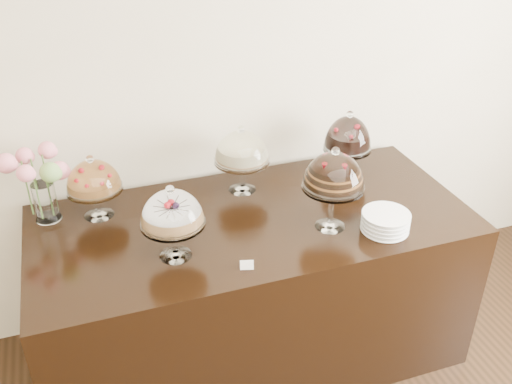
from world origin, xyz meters
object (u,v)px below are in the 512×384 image
object	(u,v)px
cake_stand_sugar_sponge	(172,212)
cake_stand_cheesecake	(242,150)
plate_stack	(385,222)
cake_stand_choco_layer	(334,174)
cake_stand_fruit_tart	(93,179)
flower_vase	(40,178)
cake_stand_dark_choco	(348,136)
display_counter	(253,287)

from	to	relation	value
cake_stand_sugar_sponge	cake_stand_cheesecake	world-z (taller)	cake_stand_cheesecake
cake_stand_cheesecake	plate_stack	world-z (taller)	cake_stand_cheesecake
cake_stand_choco_layer	cake_stand_fruit_tart	distance (m)	1.17
cake_stand_cheesecake	flower_vase	xyz separation A→B (m)	(-1.01, 0.03, -0.01)
cake_stand_sugar_sponge	cake_stand_dark_choco	world-z (taller)	cake_stand_dark_choco
cake_stand_fruit_tart	plate_stack	bearing A→B (deg)	-24.44
cake_stand_dark_choco	flower_vase	distance (m)	1.62
flower_vase	plate_stack	bearing A→B (deg)	-22.25
flower_vase	plate_stack	world-z (taller)	flower_vase
cake_stand_choco_layer	plate_stack	size ratio (longest dim) A/B	1.91
plate_stack	cake_stand_sugar_sponge	bearing A→B (deg)	172.59
cake_stand_fruit_tart	plate_stack	distance (m)	1.44
display_counter	cake_stand_choco_layer	bearing A→B (deg)	-29.53
display_counter	cake_stand_choco_layer	distance (m)	0.84
cake_stand_fruit_tart	plate_stack	xyz separation A→B (m)	(1.30, -0.59, -0.16)
cake_stand_dark_choco	display_counter	bearing A→B (deg)	-157.32
cake_stand_dark_choco	cake_stand_cheesecake	bearing A→B (deg)	178.23
cake_stand_dark_choco	plate_stack	world-z (taller)	cake_stand_dark_choco
cake_stand_choco_layer	plate_stack	distance (m)	0.36
cake_stand_dark_choco	flower_vase	xyz separation A→B (m)	(-1.62, 0.05, 0.00)
cake_stand_dark_choco	plate_stack	distance (m)	0.62
cake_stand_fruit_tart	flower_vase	distance (m)	0.25
cake_stand_cheesecake	cake_stand_dark_choco	xyz separation A→B (m)	(0.61, -0.02, -0.01)
display_counter	cake_stand_sugar_sponge	world-z (taller)	cake_stand_sugar_sponge
flower_vase	plate_stack	xyz separation A→B (m)	(1.55, -0.63, -0.19)
display_counter	cake_stand_cheesecake	bearing A→B (deg)	82.76
display_counter	cake_stand_fruit_tart	distance (m)	1.02
display_counter	flower_vase	xyz separation A→B (m)	(-0.97, 0.32, 0.69)
cake_stand_dark_choco	flower_vase	bearing A→B (deg)	178.20
display_counter	cake_stand_dark_choco	xyz separation A→B (m)	(0.65, 0.27, 0.68)
cake_stand_cheesecake	plate_stack	xyz separation A→B (m)	(0.53, -0.60, -0.19)
cake_stand_cheesecake	display_counter	bearing A→B (deg)	-97.24
cake_stand_sugar_sponge	cake_stand_dark_choco	size ratio (longest dim) A/B	0.96
cake_stand_sugar_sponge	cake_stand_choco_layer	bearing A→B (deg)	-0.79
cake_stand_sugar_sponge	cake_stand_fruit_tart	xyz separation A→B (m)	(-0.30, 0.46, -0.03)
cake_stand_fruit_tart	flower_vase	size ratio (longest dim) A/B	0.88
display_counter	cake_stand_cheesecake	world-z (taller)	cake_stand_cheesecake
cake_stand_dark_choco	cake_stand_choco_layer	bearing A→B (deg)	-124.04
cake_stand_choco_layer	cake_stand_cheesecake	xyz separation A→B (m)	(-0.30, 0.48, -0.05)
cake_stand_cheesecake	cake_stand_dark_choco	size ratio (longest dim) A/B	0.98
cake_stand_choco_layer	cake_stand_sugar_sponge	bearing A→B (deg)	179.21
cake_stand_choco_layer	cake_stand_cheesecake	bearing A→B (deg)	121.95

